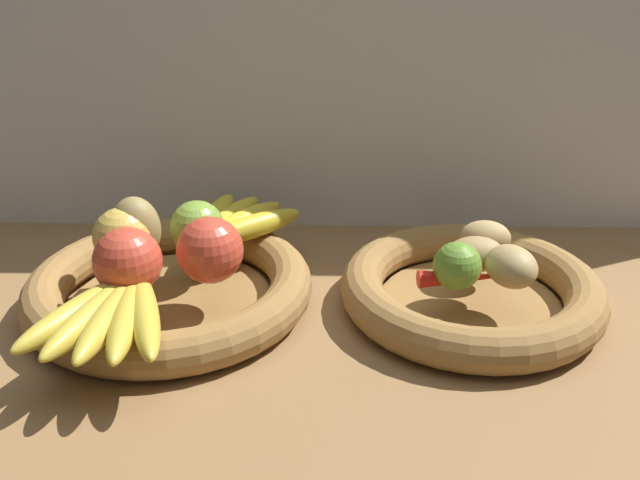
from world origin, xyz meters
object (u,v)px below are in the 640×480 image
at_px(potato_large, 475,254).
at_px(apple_green_back, 197,227).
at_px(banana_bunch_front, 112,312).
at_px(apple_golden_left, 124,237).
at_px(apple_red_front, 128,261).
at_px(chili_pepper, 467,277).
at_px(fruit_bowl_left, 170,288).
at_px(potato_small, 511,266).
at_px(lime_near, 457,266).
at_px(fruit_bowl_right, 471,290).
at_px(banana_bunch_back, 233,223).
at_px(pear_brown, 136,229).
at_px(potato_back, 485,238).
at_px(apple_red_right, 210,249).

bearing_deg(potato_large, apple_green_back, 172.57).
bearing_deg(banana_bunch_front, potato_large, 17.95).
bearing_deg(apple_golden_left, apple_red_front, -70.71).
xyz_separation_m(apple_golden_left, chili_pepper, (0.42, -0.05, -0.03)).
relative_size(fruit_bowl_left, apple_golden_left, 4.81).
height_order(potato_small, potato_large, potato_small).
relative_size(apple_green_back, lime_near, 1.23).
bearing_deg(fruit_bowl_left, chili_pepper, -6.08).
bearing_deg(fruit_bowl_right, potato_small, -45.00).
distance_m(banana_bunch_back, lime_near, 0.32).
relative_size(potato_small, potato_large, 0.95).
height_order(pear_brown, banana_bunch_back, pear_brown).
distance_m(fruit_bowl_left, apple_green_back, 0.08).
bearing_deg(apple_golden_left, potato_large, -1.28).
height_order(banana_bunch_back, lime_near, lime_near).
xyz_separation_m(apple_green_back, potato_back, (0.37, 0.00, -0.01)).
bearing_deg(potato_back, chili_pepper, -113.41).
relative_size(pear_brown, potato_small, 1.23).
bearing_deg(apple_red_right, lime_near, -2.87).
distance_m(fruit_bowl_right, lime_near, 0.08).
relative_size(potato_small, chili_pepper, 0.60).
relative_size(apple_red_front, pear_brown, 0.93).
relative_size(apple_green_back, potato_small, 1.01).
relative_size(fruit_bowl_left, banana_bunch_front, 1.82).
relative_size(apple_red_right, potato_small, 1.15).
relative_size(pear_brown, chili_pepper, 0.73).
xyz_separation_m(pear_brown, lime_near, (0.39, -0.07, -0.01)).
height_order(fruit_bowl_left, apple_golden_left, apple_golden_left).
bearing_deg(pear_brown, banana_bunch_front, -85.43).
xyz_separation_m(apple_red_front, chili_pepper, (0.39, 0.02, -0.03)).
bearing_deg(apple_golden_left, fruit_bowl_right, -1.28).
bearing_deg(apple_green_back, fruit_bowl_right, -7.43).
relative_size(apple_green_back, potato_back, 1.07).
xyz_separation_m(fruit_bowl_left, potato_small, (0.42, -0.04, 0.05)).
height_order(apple_golden_left, banana_bunch_back, apple_golden_left).
distance_m(pear_brown, chili_pepper, 0.41).
height_order(apple_red_right, potato_large, apple_red_right).
relative_size(pear_brown, potato_large, 1.17).
bearing_deg(apple_golden_left, apple_green_back, 22.78).
distance_m(fruit_bowl_right, potato_back, 0.07).
xyz_separation_m(apple_golden_left, apple_red_front, (0.02, -0.07, 0.00)).
height_order(fruit_bowl_left, fruit_bowl_right, same).
bearing_deg(apple_golden_left, banana_bunch_back, 38.10).
height_order(apple_green_back, potato_small, apple_green_back).
relative_size(apple_red_front, potato_large, 1.09).
height_order(apple_green_back, lime_near, apple_green_back).
bearing_deg(pear_brown, apple_red_right, -26.70).
bearing_deg(chili_pepper, apple_golden_left, 167.41).
height_order(apple_green_back, banana_bunch_back, apple_green_back).
bearing_deg(lime_near, pear_brown, 170.47).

